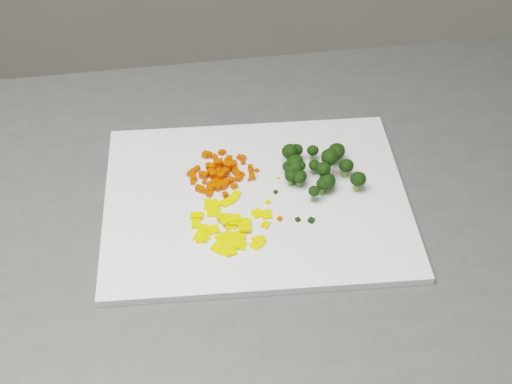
# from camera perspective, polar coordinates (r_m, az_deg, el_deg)

# --- Properties ---
(cutting_board) EXTENTS (0.45, 0.38, 0.01)m
(cutting_board) POSITION_cam_1_polar(r_m,az_deg,el_deg) (0.95, 0.00, -0.66)
(cutting_board) COLOR white
(cutting_board) RESTS_ON counter_block
(carrot_pile) EXTENTS (0.09, 0.09, 0.02)m
(carrot_pile) POSITION_cam_1_polar(r_m,az_deg,el_deg) (0.97, -2.87, 1.95)
(carrot_pile) COLOR #D63502
(carrot_pile) RESTS_ON cutting_board
(pepper_pile) EXTENTS (0.10, 0.10, 0.01)m
(pepper_pile) POSITION_cam_1_polar(r_m,az_deg,el_deg) (0.91, -1.72, -2.20)
(pepper_pile) COLOR yellow
(pepper_pile) RESTS_ON cutting_board
(broccoli_pile) EXTENTS (0.11, 0.11, 0.05)m
(broccoli_pile) POSITION_cam_1_polar(r_m,az_deg,el_deg) (0.96, 5.41, 2.26)
(broccoli_pile) COLOR black
(broccoli_pile) RESTS_ON cutting_board
(carrot_cube_0) EXTENTS (0.01, 0.01, 0.01)m
(carrot_cube_0) POSITION_cam_1_polar(r_m,az_deg,el_deg) (0.95, -2.48, -0.23)
(carrot_cube_0) COLOR #D63502
(carrot_cube_0) RESTS_ON carrot_pile
(carrot_cube_1) EXTENTS (0.01, 0.01, 0.01)m
(carrot_cube_1) POSITION_cam_1_polar(r_m,az_deg,el_deg) (1.01, -2.79, 3.17)
(carrot_cube_1) COLOR #D63502
(carrot_cube_1) RESTS_ON carrot_pile
(carrot_cube_2) EXTENTS (0.01, 0.01, 0.01)m
(carrot_cube_2) POSITION_cam_1_polar(r_m,az_deg,el_deg) (0.98, -2.96, 2.27)
(carrot_cube_2) COLOR #D63502
(carrot_cube_2) RESTS_ON carrot_pile
(carrot_cube_3) EXTENTS (0.01, 0.01, 0.01)m
(carrot_cube_3) POSITION_cam_1_polar(r_m,az_deg,el_deg) (0.96, -2.78, 0.53)
(carrot_cube_3) COLOR #D63502
(carrot_cube_3) RESTS_ON carrot_pile
(carrot_cube_4) EXTENTS (0.01, 0.01, 0.01)m
(carrot_cube_4) POSITION_cam_1_polar(r_m,az_deg,el_deg) (0.99, -3.88, 2.06)
(carrot_cube_4) COLOR #D63502
(carrot_cube_4) RESTS_ON carrot_pile
(carrot_cube_5) EXTENTS (0.01, 0.01, 0.01)m
(carrot_cube_5) POSITION_cam_1_polar(r_m,az_deg,el_deg) (0.97, -3.61, 1.63)
(carrot_cube_5) COLOR #D63502
(carrot_cube_5) RESTS_ON carrot_pile
(carrot_cube_6) EXTENTS (0.01, 0.01, 0.01)m
(carrot_cube_6) POSITION_cam_1_polar(r_m,az_deg,el_deg) (0.96, -2.86, 1.27)
(carrot_cube_6) COLOR #D63502
(carrot_cube_6) RESTS_ON carrot_pile
(carrot_cube_7) EXTENTS (0.01, 0.01, 0.01)m
(carrot_cube_7) POSITION_cam_1_polar(r_m,az_deg,el_deg) (1.00, -2.16, 2.62)
(carrot_cube_7) COLOR #D63502
(carrot_cube_7) RESTS_ON carrot_pile
(carrot_cube_8) EXTENTS (0.01, 0.01, 0.01)m
(carrot_cube_8) POSITION_cam_1_polar(r_m,az_deg,el_deg) (0.99, -3.54, 2.05)
(carrot_cube_8) COLOR #D63502
(carrot_cube_8) RESTS_ON carrot_pile
(carrot_cube_9) EXTENTS (0.01, 0.01, 0.01)m
(carrot_cube_9) POSITION_cam_1_polar(r_m,az_deg,el_deg) (0.96, -2.65, 0.45)
(carrot_cube_9) COLOR #D63502
(carrot_cube_9) RESTS_ON carrot_pile
(carrot_cube_10) EXTENTS (0.01, 0.01, 0.01)m
(carrot_cube_10) POSITION_cam_1_polar(r_m,az_deg,el_deg) (1.00, -2.41, 2.55)
(carrot_cube_10) COLOR #D63502
(carrot_cube_10) RESTS_ON carrot_pile
(carrot_cube_11) EXTENTS (0.01, 0.01, 0.01)m
(carrot_cube_11) POSITION_cam_1_polar(r_m,az_deg,el_deg) (0.97, -1.42, 1.43)
(carrot_cube_11) COLOR #D63502
(carrot_cube_11) RESTS_ON carrot_pile
(carrot_cube_12) EXTENTS (0.01, 0.01, 0.01)m
(carrot_cube_12) POSITION_cam_1_polar(r_m,az_deg,el_deg) (0.98, -5.11, 1.37)
(carrot_cube_12) COLOR #D63502
(carrot_cube_12) RESTS_ON carrot_pile
(carrot_cube_13) EXTENTS (0.01, 0.01, 0.01)m
(carrot_cube_13) POSITION_cam_1_polar(r_m,az_deg,el_deg) (0.98, -1.72, 1.65)
(carrot_cube_13) COLOR #D63502
(carrot_cube_13) RESTS_ON carrot_pile
(carrot_cube_14) EXTENTS (0.01, 0.01, 0.01)m
(carrot_cube_14) POSITION_cam_1_polar(r_m,az_deg,el_deg) (0.98, -4.99, 1.70)
(carrot_cube_14) COLOR #D63502
(carrot_cube_14) RESTS_ON carrot_pile
(carrot_cube_15) EXTENTS (0.01, 0.01, 0.01)m
(carrot_cube_15) POSITION_cam_1_polar(r_m,az_deg,el_deg) (0.97, -1.86, 0.94)
(carrot_cube_15) COLOR #D63502
(carrot_cube_15) RESTS_ON carrot_pile
(carrot_cube_16) EXTENTS (0.01, 0.01, 0.01)m
(carrot_cube_16) POSITION_cam_1_polar(r_m,az_deg,el_deg) (0.99, -0.46, 1.95)
(carrot_cube_16) COLOR #D63502
(carrot_cube_16) RESTS_ON carrot_pile
(carrot_cube_17) EXTENTS (0.01, 0.01, 0.01)m
(carrot_cube_17) POSITION_cam_1_polar(r_m,az_deg,el_deg) (0.98, -4.38, 1.38)
(carrot_cube_17) COLOR #D63502
(carrot_cube_17) RESTS_ON carrot_pile
(carrot_cube_18) EXTENTS (0.01, 0.01, 0.01)m
(carrot_cube_18) POSITION_cam_1_polar(r_m,az_deg,el_deg) (0.97, -3.44, 0.80)
(carrot_cube_18) COLOR #D63502
(carrot_cube_18) RESTS_ON carrot_pile
(carrot_cube_19) EXTENTS (0.01, 0.01, 0.01)m
(carrot_cube_19) POSITION_cam_1_polar(r_m,az_deg,el_deg) (0.98, -2.95, 2.37)
(carrot_cube_19) COLOR #D63502
(carrot_cube_19) RESTS_ON carrot_pile
(carrot_cube_20) EXTENTS (0.01, 0.01, 0.01)m
(carrot_cube_20) POSITION_cam_1_polar(r_m,az_deg,el_deg) (0.96, -2.39, 0.68)
(carrot_cube_20) COLOR #D63502
(carrot_cube_20) RESTS_ON carrot_pile
(carrot_cube_21) EXTENTS (0.01, 0.01, 0.01)m
(carrot_cube_21) POSITION_cam_1_polar(r_m,az_deg,el_deg) (0.97, -5.07, 0.81)
(carrot_cube_21) COLOR #D63502
(carrot_cube_21) RESTS_ON carrot_pile
(carrot_cube_22) EXTENTS (0.01, 0.01, 0.01)m
(carrot_cube_22) POSITION_cam_1_polar(r_m,az_deg,el_deg) (0.95, -3.74, 0.18)
(carrot_cube_22) COLOR #D63502
(carrot_cube_22) RESTS_ON carrot_pile
(carrot_cube_23) EXTENTS (0.01, 0.01, 0.01)m
(carrot_cube_23) POSITION_cam_1_polar(r_m,az_deg,el_deg) (0.96, -3.24, 0.68)
(carrot_cube_23) COLOR #D63502
(carrot_cube_23) RESTS_ON carrot_pile
(carrot_cube_24) EXTENTS (0.01, 0.01, 0.01)m
(carrot_cube_24) POSITION_cam_1_polar(r_m,az_deg,el_deg) (1.01, -2.60, 3.20)
(carrot_cube_24) COLOR #D63502
(carrot_cube_24) RESTS_ON carrot_pile
(carrot_cube_25) EXTENTS (0.01, 0.01, 0.01)m
(carrot_cube_25) POSITION_cam_1_polar(r_m,az_deg,el_deg) (0.98, -2.73, 1.53)
(carrot_cube_25) COLOR #D63502
(carrot_cube_25) RESTS_ON carrot_pile
(carrot_cube_26) EXTENTS (0.01, 0.01, 0.01)m
(carrot_cube_26) POSITION_cam_1_polar(r_m,az_deg,el_deg) (0.97, -3.55, 1.77)
(carrot_cube_26) COLOR #D63502
(carrot_cube_26) RESTS_ON carrot_pile
(carrot_cube_27) EXTENTS (0.01, 0.01, 0.01)m
(carrot_cube_27) POSITION_cam_1_polar(r_m,az_deg,el_deg) (0.98, -3.36, 1.71)
(carrot_cube_27) COLOR #D63502
(carrot_cube_27) RESTS_ON carrot_pile
(carrot_cube_28) EXTENTS (0.01, 0.01, 0.01)m
(carrot_cube_28) POSITION_cam_1_polar(r_m,az_deg,el_deg) (0.95, -4.05, 0.02)
(carrot_cube_28) COLOR #D63502
(carrot_cube_28) RESTS_ON carrot_pile
(carrot_cube_29) EXTENTS (0.01, 0.01, 0.01)m
(carrot_cube_29) POSITION_cam_1_polar(r_m,az_deg,el_deg) (0.97, -3.09, 0.93)
(carrot_cube_29) COLOR #D63502
(carrot_cube_29) RESTS_ON carrot_pile
(carrot_cube_30) EXTENTS (0.01, 0.01, 0.01)m
(carrot_cube_30) POSITION_cam_1_polar(r_m,az_deg,el_deg) (1.01, -3.78, 2.97)
(carrot_cube_30) COLOR #D63502
(carrot_cube_30) RESTS_ON carrot_pile
(carrot_cube_31) EXTENTS (0.01, 0.01, 0.01)m
(carrot_cube_31) POSITION_cam_1_polar(r_m,az_deg,el_deg) (0.97, -2.29, 1.63)
(carrot_cube_31) COLOR #D63502
(carrot_cube_31) RESTS_ON carrot_pile
(carrot_cube_32) EXTENTS (0.01, 0.01, 0.01)m
(carrot_cube_32) POSITION_cam_1_polar(r_m,az_deg,el_deg) (0.98, -3.81, 2.08)
(carrot_cube_32) COLOR #D63502
(carrot_cube_32) RESTS_ON carrot_pile
(carrot_cube_33) EXTENTS (0.01, 0.01, 0.01)m
(carrot_cube_33) POSITION_cam_1_polar(r_m,az_deg,el_deg) (0.98, -3.12, 2.31)
(carrot_cube_33) COLOR #D63502
(carrot_cube_33) RESTS_ON carrot_pile
(carrot_cube_34) EXTENTS (0.01, 0.01, 0.01)m
(carrot_cube_34) POSITION_cam_1_polar(r_m,az_deg,el_deg) (0.96, -2.85, 0.53)
(carrot_cube_34) COLOR #D63502
(carrot_cube_34) RESTS_ON carrot_pile
(carrot_cube_35) EXTENTS (0.01, 0.01, 0.01)m
(carrot_cube_35) POSITION_cam_1_polar(r_m,az_deg,el_deg) (0.96, -2.64, 0.78)
(carrot_cube_35) COLOR #D63502
(carrot_cube_35) RESTS_ON carrot_pile
(carrot_cube_36) EXTENTS (0.01, 0.01, 0.01)m
(carrot_cube_36) POSITION_cam_1_polar(r_m,az_deg,el_deg) (0.98, -2.23, 2.11)
(carrot_cube_36) COLOR #D63502
(carrot_cube_36) RESTS_ON carrot_pile
(carrot_cube_37) EXTENTS (0.01, 0.01, 0.01)m
(carrot_cube_37) POSITION_cam_1_polar(r_m,az_deg,el_deg) (0.96, -4.35, 0.20)
(carrot_cube_37) COLOR #D63502
(carrot_cube_37) RESTS_ON carrot_pile
(carrot_cube_38) EXTENTS (0.01, 0.01, 0.01)m
(carrot_cube_38) POSITION_cam_1_polar(r_m,az_deg,el_deg) (0.97, -2.51, 1.63)
(carrot_cube_38) COLOR #D63502
(carrot_cube_38) RESTS_ON carrot_pile
(carrot_cube_39) EXTENTS (0.01, 0.01, 0.01)m
(carrot_cube_39) POSITION_cam_1_polar(r_m,az_deg,el_deg) (0.97, -4.13, 1.31)
(carrot_cube_39) COLOR #D63502
(carrot_cube_39) RESTS_ON carrot_pile
(carrot_cube_40) EXTENTS (0.01, 0.01, 0.01)m
(carrot_cube_40) POSITION_cam_1_polar(r_m,az_deg,el_deg) (0.98, -2.28, 1.83)
(carrot_cube_40) COLOR #D63502
(carrot_cube_40) RESTS_ON carrot_pile
(carrot_cube_41) EXTENTS (0.01, 0.01, 0.01)m
(carrot_cube_41) POSITION_cam_1_polar(r_m,az_deg,el_deg) (0.96, -3.07, 0.37)
(carrot_cube_41) COLOR #D63502
(carrot_cube_41) RESTS_ON carrot_pile
(carrot_cube_42) EXTENTS (0.01, 0.01, 0.01)m
(carrot_cube_42) POSITION_cam_1_polar(r_m,az_deg,el_deg) (0.98, -1.98, 2.20)
(carrot_cube_42) COLOR #D63502
(carrot_cube_42) RESTS_ON carrot_pile
(carrot_cube_43) EXTENTS (0.01, 0.01, 0.01)m
(carrot_cube_43) POSITION_cam_1_polar(r_m,az_deg,el_deg) (0.97, -2.07, 0.94)
(carrot_cube_43) COLOR #D63502
(carrot_cube_43) RESTS_ON carrot_pile
(carrot_cube_44) EXTENTS (0.01, 0.01, 0.01)m
(carrot_cube_44) POSITION_cam_1_polar(r_m,az_deg,el_deg) (0.98, -1.61, 1.68)
(carrot_cube_44) COLOR #D63502
(carrot_cube_44) RESTS_ON carrot_pile
(carrot_cube_45) EXTENTS (0.01, 0.01, 0.01)m
(carrot_cube_45) POSITION_cam_1_polar(r_m,az_deg,el_deg) (0.99, -2.25, 2.09)
(carrot_cube_45) COLOR #D63502
(carrot_cube_45) RESTS_ON carrot_pile
(carrot_cube_46) EXTENTS (0.01, 0.01, 0.01)m
(carrot_cube_46) POSITION_cam_1_polar(r_m,az_deg,el_deg) (0.96, -1.84, 0.46)
(carrot_cube_46) COLOR #D63502
(carrot_cube_46) RESTS_ON carrot_pile
(carrot_cube_47) EXTENTS (0.01, 0.01, 0.01)m
(carrot_cube_47) POSITION_cam_1_polar(r_m,az_deg,el_deg) (0.97, -2.78, 1.33)
(carrot_cube_47) COLOR #D63502
(carrot_cube_47) RESTS_ON carrot_pile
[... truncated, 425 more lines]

